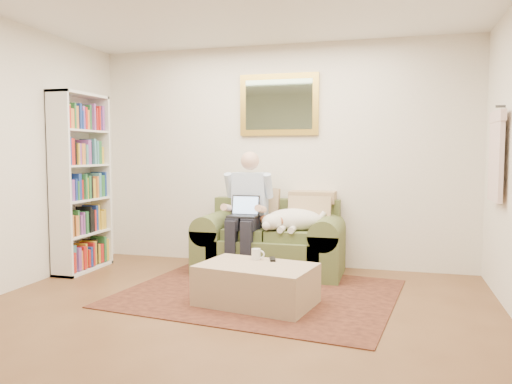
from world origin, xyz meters
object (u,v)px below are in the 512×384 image
at_px(coffee_mug, 256,254).
at_px(bookshelf, 81,183).
at_px(sleeping_dog, 294,220).
at_px(laptop, 244,211).
at_px(ottoman, 256,285).
at_px(seated_man, 246,213).
at_px(sofa, 270,248).

height_order(coffee_mug, bookshelf, bookshelf).
distance_m(sleeping_dog, bookshelf, 2.44).
relative_size(laptop, ottoman, 0.32).
relative_size(seated_man, ottoman, 1.37).
relative_size(sofa, coffee_mug, 16.06).
xyz_separation_m(seated_man, ottoman, (0.41, -1.05, -0.50)).
bearing_deg(sleeping_dog, bookshelf, -170.98).
bearing_deg(laptop, ottoman, -67.57).
relative_size(sleeping_dog, ottoman, 0.67).
bearing_deg(coffee_mug, laptop, 113.96).
distance_m(seated_man, ottoman, 1.23).
bearing_deg(sofa, ottoman, -82.03).
xyz_separation_m(sleeping_dog, ottoman, (-0.12, -1.12, -0.44)).
relative_size(sofa, laptop, 5.15).
bearing_deg(seated_man, sofa, 31.45).
bearing_deg(seated_man, sleeping_dog, 7.13).
bearing_deg(bookshelf, ottoman, -18.18).
bearing_deg(laptop, sleeping_dog, 13.64).
distance_m(sofa, sleeping_dog, 0.45).
xyz_separation_m(ottoman, coffee_mug, (-0.06, 0.20, 0.23)).
distance_m(sofa, laptop, 0.54).
relative_size(laptop, sleeping_dog, 0.47).
xyz_separation_m(coffee_mug, bookshelf, (-2.20, 0.54, 0.59)).
distance_m(sleeping_dog, coffee_mug, 0.96).
xyz_separation_m(ottoman, bookshelf, (-2.26, 0.74, 0.82)).
distance_m(ottoman, bookshelf, 2.52).
xyz_separation_m(laptop, ottoman, (0.41, -0.99, -0.53)).
relative_size(sofa, bookshelf, 0.80).
distance_m(sofa, ottoman, 1.22).
bearing_deg(sleeping_dog, seated_man, -172.87).
height_order(sofa, ottoman, sofa).
height_order(seated_man, sleeping_dog, seated_man).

